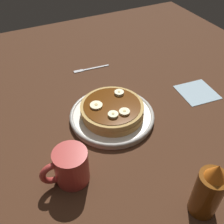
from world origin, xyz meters
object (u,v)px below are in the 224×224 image
banana_slice_3 (124,112)px  fork (89,69)px  banana_slice_1 (119,93)px  plate (112,116)px  coffee_mug (70,166)px  pancake_stack (112,110)px  banana_slice_0 (113,115)px  syrup_bottle (208,191)px  napkin (197,92)px  banana_slice_2 (96,106)px

banana_slice_3 → fork: banana_slice_3 is taller
banana_slice_1 → plate: bearing=41.9°
coffee_mug → banana_slice_3: bearing=-152.3°
pancake_stack → fork: bearing=-98.4°
banana_slice_0 → syrup_bottle: (-6.17, 28.35, 1.27)cm
pancake_stack → banana_slice_0: bearing=68.7°
banana_slice_0 → coffee_mug: size_ratio=0.25×
pancake_stack → banana_slice_0: size_ratio=6.61×
banana_slice_0 → coffee_mug: coffee_mug is taller
banana_slice_3 → napkin: bearing=-173.4°
plate → banana_slice_2: (4.00, -1.44, 4.08)cm
coffee_mug → syrup_bottle: bearing=139.2°
banana_slice_0 → syrup_bottle: syrup_bottle is taller
plate → coffee_mug: coffee_mug is taller
syrup_bottle → coffee_mug: bearing=-40.8°
pancake_stack → banana_slice_1: (-4.07, -3.65, 1.95)cm
banana_slice_2 → fork: bearing=-107.4°
banana_slice_2 → napkin: (-33.42, 2.44, -4.95)cm
banana_slice_3 → napkin: (-27.87, -3.22, -4.99)cm
banana_slice_3 → coffee_mug: coffee_mug is taller
banana_slice_3 → banana_slice_1: bearing=-107.3°
plate → banana_slice_1: size_ratio=8.78×
coffee_mug → syrup_bottle: size_ratio=0.75×
syrup_bottle → pancake_stack: bearing=-81.8°
napkin → syrup_bottle: size_ratio=0.77×
pancake_stack → coffee_mug: 21.67cm
banana_slice_3 → fork: bearing=-94.2°
banana_slice_1 → banana_slice_3: (2.42, 7.78, -0.05)cm
banana_slice_0 → banana_slice_1: bearing=-126.6°
napkin → fork: (25.61, -27.31, 0.10)cm
banana_slice_3 → syrup_bottle: (-3.02, 28.06, 1.31)cm
banana_slice_2 → pancake_stack: bearing=158.6°
banana_slice_1 → banana_slice_3: size_ratio=0.94×
banana_slice_0 → banana_slice_1: 9.34cm
banana_slice_1 → banana_slice_2: size_ratio=0.79×
banana_slice_2 → coffee_mug: 19.96cm
syrup_bottle → napkin: bearing=-128.5°
pancake_stack → banana_slice_0: 4.56cm
pancake_stack → banana_slice_3: bearing=111.8°
pancake_stack → banana_slice_1: banana_slice_1 is taller
coffee_mug → fork: 45.33cm
syrup_bottle → banana_slice_0: bearing=-77.7°
plate → banana_slice_3: bearing=110.2°
banana_slice_3 → coffee_mug: 20.74cm
banana_slice_1 → coffee_mug: bearing=40.0°
pancake_stack → plate: bearing=-136.2°
banana_slice_0 → banana_slice_2: size_ratio=0.80×
pancake_stack → banana_slice_3: banana_slice_3 is taller
banana_slice_0 → banana_slice_3: size_ratio=0.95×
plate → banana_slice_3: banana_slice_3 is taller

